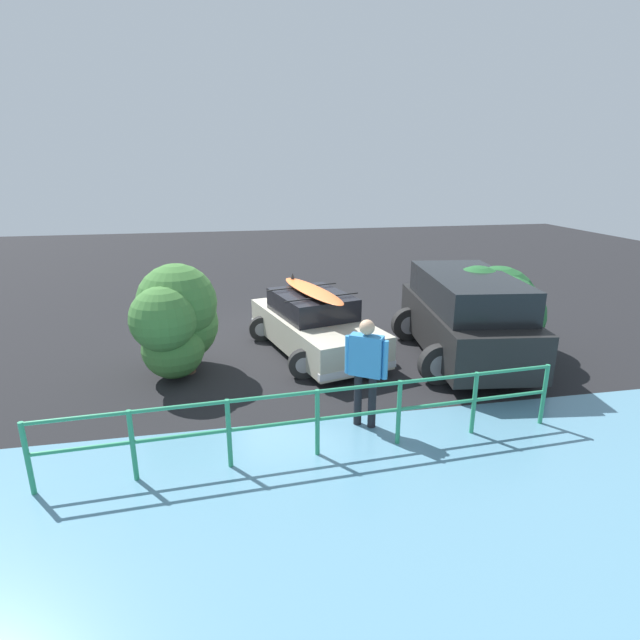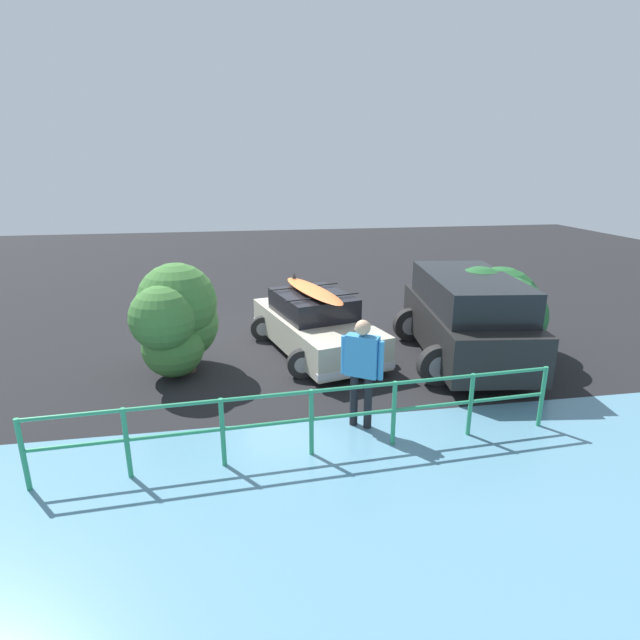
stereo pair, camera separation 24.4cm
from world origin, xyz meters
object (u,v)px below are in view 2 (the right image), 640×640
object	(u,v)px
person_bystander	(362,364)
bush_near_left	(176,321)
bush_near_right	(497,312)
sedan_car	(315,324)
suv_car	(466,317)

from	to	relation	value
person_bystander	bush_near_left	bearing A→B (deg)	-41.46
bush_near_left	person_bystander	bearing A→B (deg)	138.54
bush_near_right	sedan_car	bearing A→B (deg)	-14.57
suv_car	bush_near_right	distance (m)	0.75
suv_car	bush_near_right	world-z (taller)	bush_near_right
bush_near_right	bush_near_left	bearing A→B (deg)	-1.95
bush_near_right	suv_car	bearing A→B (deg)	3.35
person_bystander	bush_near_right	xyz separation A→B (m)	(-3.75, -2.58, -0.06)
suv_car	person_bystander	world-z (taller)	suv_car
suv_car	person_bystander	distance (m)	3.93
bush_near_left	bush_near_right	distance (m)	6.94
bush_near_left	bush_near_right	bearing A→B (deg)	178.05
suv_car	bush_near_left	bearing A→B (deg)	-2.59
sedan_car	bush_near_left	world-z (taller)	bush_near_left
sedan_car	bush_near_right	bearing A→B (deg)	165.43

